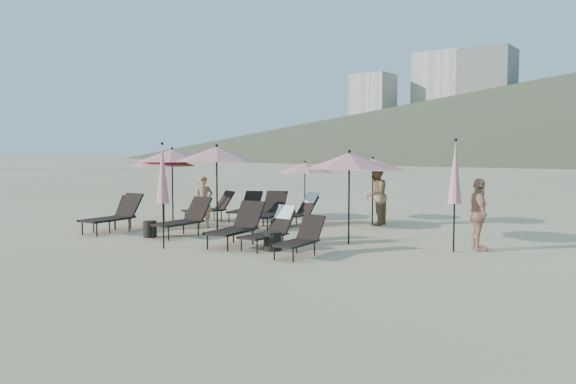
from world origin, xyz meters
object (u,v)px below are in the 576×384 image
Objects in this scene: lounger_0 at (118,214)px; lounger_9 at (298,210)px; umbrella_closed_1 at (455,173)px; umbrella_closed_0 at (163,175)px; umbrella_open_1 at (217,154)px; umbrella_open_3 at (305,168)px; beachgoer_a at (204,202)px; beachgoer_b at (376,195)px; beachgoer_c at (479,215)px; umbrella_open_4 at (373,164)px; umbrella_open_5 at (163,160)px; lounger_4 at (271,228)px; umbrella_open_2 at (349,161)px; lounger_5 at (300,238)px; lounger_2 at (184,218)px; lounger_1 at (114,215)px; lounger_6 at (211,207)px; side_table_0 at (150,229)px; side_table_1 at (273,241)px; lounger_7 at (246,207)px; lounger_3 at (237,226)px; lounger_8 at (269,211)px; umbrella_open_0 at (172,156)px.

lounger_9 is at bearing 26.20° from lounger_0.
umbrella_closed_0 is at bearing -147.14° from umbrella_closed_1.
umbrella_open_1 is 1.26× the size of umbrella_open_3.
beachgoer_b is at bearing -11.48° from beachgoer_a.
beachgoer_c reaches higher than beachgoer_a.
umbrella_open_5 is (-5.93, -3.33, 0.12)m from umbrella_open_4.
umbrella_open_1 is at bearing -101.34° from umbrella_open_3.
umbrella_closed_1 is at bearing 29.88° from lounger_4.
umbrella_open_1 is 0.97× the size of umbrella_closed_1.
umbrella_open_2 reaches higher than lounger_0.
lounger_5 is at bearing -134.89° from umbrella_closed_1.
lounger_2 is at bearing -120.03° from umbrella_open_4.
lounger_1 is 0.76× the size of umbrella_closed_0.
beachgoer_c is at bearing 16.57° from lounger_6.
lounger_0 is at bearing -122.22° from umbrella_open_3.
umbrella_closed_1 is 4.89m from beachgoer_b.
lounger_0 is 1.14× the size of lounger_4.
beachgoer_b is at bearing 41.78° from lounger_1.
umbrella_closed_0 reaches higher than beachgoer_b.
umbrella_open_4 reaches higher than umbrella_open_3.
umbrella_closed_0 reaches higher than side_table_0.
lounger_6 is (-6.12, 3.45, 0.06)m from lounger_5.
lounger_2 is at bearing -97.93° from umbrella_open_3.
umbrella_closed_0 is at bearing -24.30° from beachgoer_b.
lounger_0 is at bearing 167.86° from side_table_0.
lounger_7 is at bearing 137.02° from side_table_1.
lounger_3 reaches higher than lounger_7.
lounger_1 is at bearing -147.61° from lounger_8.
umbrella_closed_0 is at bearing -105.34° from umbrella_open_4.
lounger_5 is at bearing -90.80° from umbrella_open_2.
umbrella_open_2 is 2.77m from side_table_1.
lounger_4 is 0.90× the size of lounger_9.
side_table_1 is (0.36, -5.52, -1.68)m from umbrella_open_4.
lounger_3 is at bearing -61.02° from lounger_9.
lounger_9 is 0.75× the size of umbrella_open_2.
umbrella_open_1 reaches higher than lounger_4.
umbrella_open_5 is 3.91m from side_table_0.
side_table_0 is (0.32, -4.30, -0.23)m from lounger_7.
lounger_4 is 5.43m from lounger_7.
side_table_1 is (6.29, -2.19, -1.80)m from umbrella_open_5.
umbrella_open_2 is at bearing 6.40° from lounger_6.
lounger_6 is at bearing 122.83° from umbrella_closed_0.
lounger_1 is 5.29m from lounger_4.
lounger_7 is 0.68× the size of umbrella_closed_1.
side_table_1 is at bearing -86.30° from umbrella_open_4.
lounger_4 is at bearing -59.78° from lounger_7.
umbrella_open_0 is (-0.94, -0.82, 1.71)m from lounger_6.
side_table_0 is (2.21, -2.79, -1.95)m from umbrella_open_0.
lounger_3 is at bearing -85.73° from beachgoer_a.
side_table_1 is at bearing -20.11° from lounger_0.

